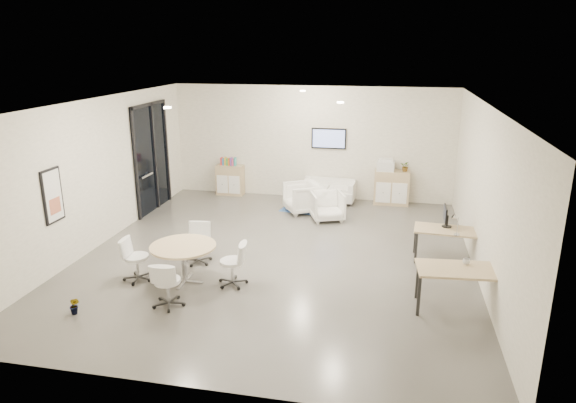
% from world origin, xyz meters
% --- Properties ---
extents(room_shell, '(9.60, 10.60, 4.80)m').
position_xyz_m(room_shell, '(0.00, 0.00, 1.60)').
color(room_shell, '#4E4C47').
rests_on(room_shell, ground).
extents(glass_door, '(0.09, 1.90, 2.85)m').
position_xyz_m(glass_door, '(-3.95, 2.51, 1.50)').
color(glass_door, black).
rests_on(glass_door, room_shell).
extents(artwork, '(0.05, 0.54, 1.04)m').
position_xyz_m(artwork, '(-3.97, -1.60, 1.55)').
color(artwork, black).
rests_on(artwork, room_shell).
extents(wall_tv, '(0.98, 0.06, 0.58)m').
position_xyz_m(wall_tv, '(0.50, 4.46, 1.75)').
color(wall_tv, black).
rests_on(wall_tv, room_shell).
extents(ceiling_spots, '(3.14, 4.14, 0.03)m').
position_xyz_m(ceiling_spots, '(-0.20, 0.83, 3.18)').
color(ceiling_spots, '#FFEAC6').
rests_on(ceiling_spots, room_shell).
extents(sideboard_left, '(0.79, 0.41, 0.89)m').
position_xyz_m(sideboard_left, '(-2.38, 4.27, 0.44)').
color(sideboard_left, tan).
rests_on(sideboard_left, room_shell).
extents(sideboard_right, '(0.95, 0.46, 0.95)m').
position_xyz_m(sideboard_right, '(2.31, 4.24, 0.48)').
color(sideboard_right, tan).
rests_on(sideboard_right, room_shell).
extents(books, '(0.46, 0.14, 0.22)m').
position_xyz_m(books, '(-2.42, 4.27, 1.00)').
color(books, red).
rests_on(books, sideboard_left).
extents(printer, '(0.48, 0.40, 0.33)m').
position_xyz_m(printer, '(2.12, 4.25, 1.11)').
color(printer, white).
rests_on(printer, sideboard_right).
extents(loveseat, '(1.49, 0.82, 0.54)m').
position_xyz_m(loveseat, '(0.58, 4.13, 0.29)').
color(loveseat, silver).
rests_on(loveseat, room_shell).
extents(blue_rug, '(1.54, 1.16, 0.01)m').
position_xyz_m(blue_rug, '(0.14, 3.30, 0.01)').
color(blue_rug, '#2F4A90').
rests_on(blue_rug, room_shell).
extents(armchair_left, '(1.11, 1.13, 0.87)m').
position_xyz_m(armchair_left, '(0.01, 3.04, 0.43)').
color(armchair_left, silver).
rests_on(armchair_left, room_shell).
extents(armchair_right, '(0.99, 0.96, 0.80)m').
position_xyz_m(armchair_right, '(0.74, 2.53, 0.40)').
color(armchair_right, silver).
rests_on(armchair_right, room_shell).
extents(desk_rear, '(1.35, 0.76, 0.68)m').
position_xyz_m(desk_rear, '(3.46, 0.47, 0.61)').
color(desk_rear, tan).
rests_on(desk_rear, room_shell).
extents(desk_front, '(1.51, 0.85, 0.76)m').
position_xyz_m(desk_front, '(3.50, -1.67, 0.68)').
color(desk_front, tan).
rests_on(desk_front, room_shell).
extents(monitor, '(0.20, 0.50, 0.44)m').
position_xyz_m(monitor, '(3.42, 0.62, 0.92)').
color(monitor, black).
rests_on(monitor, desk_rear).
extents(round_table, '(1.22, 1.22, 0.74)m').
position_xyz_m(round_table, '(-1.41, -1.58, 0.66)').
color(round_table, tan).
rests_on(round_table, room_shell).
extents(meeting_chairs, '(2.45, 2.45, 0.82)m').
position_xyz_m(meeting_chairs, '(-1.41, -1.58, 0.41)').
color(meeting_chairs, white).
rests_on(meeting_chairs, room_shell).
extents(plant_cabinet, '(0.36, 0.37, 0.23)m').
position_xyz_m(plant_cabinet, '(2.65, 4.24, 1.07)').
color(plant_cabinet, '#3F7F3F').
rests_on(plant_cabinet, sideboard_right).
extents(plant_floor, '(0.17, 0.31, 0.14)m').
position_xyz_m(plant_floor, '(-2.73, -3.08, 0.07)').
color(plant_floor, '#3F7F3F').
rests_on(plant_floor, room_shell).
extents(cup, '(0.14, 0.12, 0.12)m').
position_xyz_m(cup, '(3.59, -1.47, 0.82)').
color(cup, white).
rests_on(cup, desk_front).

